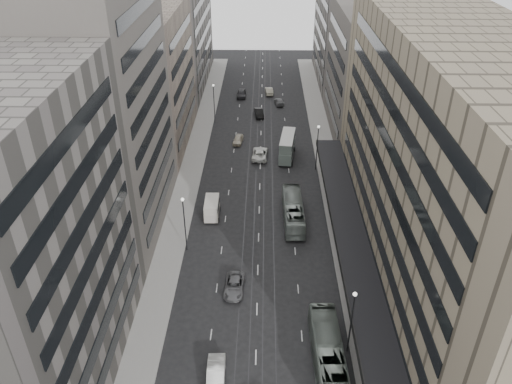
# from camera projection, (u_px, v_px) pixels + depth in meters

# --- Properties ---
(ground) EXTENTS (220.00, 220.00, 0.00)m
(ground) POSITION_uv_depth(u_px,v_px,m) (257.00, 315.00, 57.41)
(ground) COLOR black
(ground) RESTS_ON ground
(sidewalk_right) EXTENTS (4.00, 125.00, 0.15)m
(sidewalk_right) POSITION_uv_depth(u_px,v_px,m) (327.00, 162.00, 89.17)
(sidewalk_right) COLOR gray
(sidewalk_right) RESTS_ON ground
(sidewalk_left) EXTENTS (4.00, 125.00, 0.15)m
(sidewalk_left) POSITION_uv_depth(u_px,v_px,m) (194.00, 161.00, 89.54)
(sidewalk_left) COLOR gray
(sidewalk_left) RESTS_ON ground
(department_store) EXTENTS (19.20, 60.00, 30.00)m
(department_store) POSITION_uv_depth(u_px,v_px,m) (448.00, 170.00, 56.10)
(department_store) COLOR #786B57
(department_store) RESTS_ON ground
(building_right_mid) EXTENTS (15.00, 28.00, 24.00)m
(building_right_mid) POSITION_uv_depth(u_px,v_px,m) (374.00, 72.00, 95.16)
(building_right_mid) COLOR #544E49
(building_right_mid) RESTS_ON ground
(building_right_far) EXTENTS (15.00, 32.00, 28.00)m
(building_right_far) POSITION_uv_depth(u_px,v_px,m) (352.00, 24.00, 119.71)
(building_right_far) COLOR slate
(building_right_far) RESTS_ON ground
(building_left_a) EXTENTS (15.00, 28.00, 30.00)m
(building_left_a) POSITION_uv_depth(u_px,v_px,m) (7.00, 254.00, 43.09)
(building_left_a) COLOR slate
(building_left_a) RESTS_ON ground
(building_left_b) EXTENTS (15.00, 26.00, 34.00)m
(building_left_b) POSITION_uv_depth(u_px,v_px,m) (95.00, 112.00, 65.07)
(building_left_b) COLOR #544E49
(building_left_b) RESTS_ON ground
(building_left_c) EXTENTS (15.00, 28.00, 25.00)m
(building_left_c) POSITION_uv_depth(u_px,v_px,m) (143.00, 78.00, 90.45)
(building_left_c) COLOR gray
(building_left_c) RESTS_ON ground
(building_left_d) EXTENTS (15.00, 38.00, 28.00)m
(building_left_d) POSITION_uv_depth(u_px,v_px,m) (172.00, 27.00, 117.82)
(building_left_d) COLOR slate
(building_left_d) RESTS_ON ground
(lamp_right_near) EXTENTS (0.44, 0.44, 8.32)m
(lamp_right_near) POSITION_uv_depth(u_px,v_px,m) (352.00, 316.00, 50.28)
(lamp_right_near) COLOR #262628
(lamp_right_near) RESTS_ON ground
(lamp_right_far) EXTENTS (0.44, 0.44, 8.32)m
(lamp_right_far) POSITION_uv_depth(u_px,v_px,m) (317.00, 143.00, 84.39)
(lamp_right_far) COLOR #262628
(lamp_right_far) RESTS_ON ground
(lamp_left_near) EXTENTS (0.44, 0.44, 8.32)m
(lamp_left_near) POSITION_uv_depth(u_px,v_px,m) (184.00, 218.00, 65.08)
(lamp_left_near) COLOR #262628
(lamp_left_near) RESTS_ON ground
(lamp_left_far) EXTENTS (0.44, 0.44, 8.32)m
(lamp_left_far) POSITION_uv_depth(u_px,v_px,m) (214.00, 99.00, 101.75)
(lamp_left_far) COLOR #262628
(lamp_left_far) RESTS_ON ground
(bus_near) EXTENTS (3.15, 12.20, 3.38)m
(bus_near) POSITION_uv_depth(u_px,v_px,m) (328.00, 353.00, 50.59)
(bus_near) COLOR slate
(bus_near) RESTS_ON ground
(bus_far) EXTENTS (2.96, 11.64, 3.23)m
(bus_far) POSITION_uv_depth(u_px,v_px,m) (293.00, 211.00, 73.05)
(bus_far) COLOR gray
(bus_far) RESTS_ON ground
(double_decker) EXTENTS (3.31, 8.25, 4.39)m
(double_decker) POSITION_uv_depth(u_px,v_px,m) (287.00, 146.00, 89.59)
(double_decker) COLOR slate
(double_decker) RESTS_ON ground
(panel_van) EXTENTS (2.31, 4.56, 2.84)m
(panel_van) POSITION_uv_depth(u_px,v_px,m) (212.00, 208.00, 73.82)
(panel_van) COLOR beige
(panel_van) RESTS_ON ground
(sedan_1) EXTENTS (1.90, 5.04, 1.64)m
(sedan_1) POSITION_uv_depth(u_px,v_px,m) (216.00, 375.00, 49.38)
(sedan_1) COLOR white
(sedan_1) RESTS_ON ground
(sedan_2) EXTENTS (2.60, 5.16, 1.40)m
(sedan_2) POSITION_uv_depth(u_px,v_px,m) (234.00, 286.00, 60.64)
(sedan_2) COLOR slate
(sedan_2) RESTS_ON ground
(sedan_4) EXTENTS (2.17, 4.32, 1.41)m
(sedan_4) POSITION_uv_depth(u_px,v_px,m) (238.00, 140.00, 95.78)
(sedan_4) COLOR beige
(sedan_4) RESTS_ON ground
(sedan_5) EXTENTS (2.26, 4.96, 1.58)m
(sedan_5) POSITION_uv_depth(u_px,v_px,m) (259.00, 113.00, 106.92)
(sedan_5) COLOR black
(sedan_5) RESTS_ON ground
(sedan_6) EXTENTS (3.03, 5.94, 1.61)m
(sedan_6) POSITION_uv_depth(u_px,v_px,m) (260.00, 154.00, 90.56)
(sedan_6) COLOR white
(sedan_6) RESTS_ON ground
(sedan_7) EXTENTS (2.47, 4.78, 1.32)m
(sedan_7) POSITION_uv_depth(u_px,v_px,m) (279.00, 102.00, 112.93)
(sedan_7) COLOR #5A5A5C
(sedan_7) RESTS_ON ground
(sedan_8) EXTENTS (2.11, 5.08, 1.72)m
(sedan_8) POSITION_uv_depth(u_px,v_px,m) (241.00, 93.00, 116.80)
(sedan_8) COLOR #262629
(sedan_8) RESTS_ON ground
(sedan_9) EXTENTS (2.07, 4.85, 1.56)m
(sedan_9) POSITION_uv_depth(u_px,v_px,m) (269.00, 91.00, 118.50)
(sedan_9) COLOR #AAA48D
(sedan_9) RESTS_ON ground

